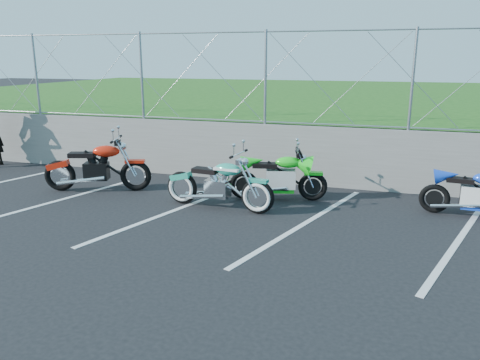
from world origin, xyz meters
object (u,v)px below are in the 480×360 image
(naked_orange, at_px, (99,169))
(sportbike_blue, at_px, (476,195))
(sportbike_green, at_px, (280,179))
(cruiser_turquoise, at_px, (220,186))

(naked_orange, bearing_deg, sportbike_blue, -13.90)
(sportbike_green, bearing_deg, cruiser_turquoise, -150.06)
(sportbike_green, xyz_separation_m, sportbike_blue, (3.49, 0.01, -0.03))
(naked_orange, distance_m, sportbike_blue, 7.26)
(cruiser_turquoise, height_order, naked_orange, naked_orange)
(cruiser_turquoise, bearing_deg, sportbike_blue, 17.00)
(sportbike_blue, bearing_deg, cruiser_turquoise, -163.86)
(sportbike_green, distance_m, sportbike_blue, 3.49)
(cruiser_turquoise, distance_m, sportbike_green, 1.27)
(cruiser_turquoise, distance_m, sportbike_blue, 4.51)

